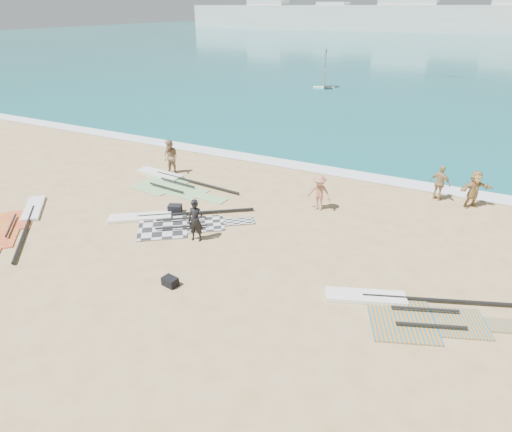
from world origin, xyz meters
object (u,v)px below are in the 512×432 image
at_px(rig_green, 171,182).
at_px(person_wetsuit, 196,221).
at_px(gear_bag_far, 170,282).
at_px(beachgoer_left, 171,157).
at_px(gear_bag_near, 175,209).
at_px(rig_grey, 169,221).
at_px(rig_orange, 407,309).
at_px(beachgoer_back, 440,183).
at_px(rig_red, 16,222).
at_px(beachgoer_right, 474,189).
at_px(beachgoer_mid, 319,193).

distance_m(rig_green, person_wetsuit, 6.07).
relative_size(gear_bag_far, beachgoer_left, 0.26).
xyz_separation_m(gear_bag_near, gear_bag_far, (3.05, -4.31, -0.03)).
bearing_deg(gear_bag_near, gear_bag_far, -54.73).
distance_m(rig_grey, person_wetsuit, 2.09).
distance_m(rig_orange, gear_bag_far, 7.09).
relative_size(gear_bag_far, beachgoer_back, 0.29).
bearing_deg(beachgoer_back, gear_bag_near, 57.83).
height_order(rig_red, beachgoer_back, beachgoer_back).
xyz_separation_m(gear_bag_near, person_wetsuit, (2.15, -1.54, 0.63)).
relative_size(person_wetsuit, beachgoer_right, 0.97).
xyz_separation_m(rig_grey, beachgoer_left, (-3.29, 4.51, 0.84)).
relative_size(rig_green, beachgoer_right, 3.81).
relative_size(beachgoer_left, beachgoer_right, 1.08).
height_order(gear_bag_near, beachgoer_mid, beachgoer_mid).
distance_m(rig_grey, rig_orange, 9.59).
height_order(rig_red, beachgoer_left, beachgoer_left).
bearing_deg(rig_orange, beachgoer_back, 69.99).
xyz_separation_m(rig_green, rig_orange, (12.03, -4.84, -0.00)).
relative_size(rig_red, beachgoer_left, 2.92).
distance_m(rig_orange, rig_red, 14.96).
relative_size(gear_bag_near, person_wetsuit, 0.34).
xyz_separation_m(gear_bag_near, beachgoer_right, (11.01, 6.32, 0.65)).
relative_size(rig_grey, beachgoer_mid, 3.62).
height_order(beachgoer_back, beachgoer_right, beachgoer_right).
distance_m(rig_orange, beachgoer_right, 8.65).
bearing_deg(rig_grey, person_wetsuit, -57.70).
height_order(rig_red, beachgoer_mid, beachgoer_mid).
distance_m(rig_orange, beachgoer_back, 8.70).
bearing_deg(beachgoer_mid, rig_red, -148.01).
bearing_deg(beachgoer_left, rig_orange, -25.13).
distance_m(rig_green, beachgoer_back, 12.48).
height_order(gear_bag_far, beachgoer_mid, beachgoer_mid).
bearing_deg(beachgoer_mid, person_wetsuit, -125.42).
relative_size(rig_green, beachgoer_back, 3.91).
height_order(rig_green, beachgoer_back, beachgoer_back).
bearing_deg(gear_bag_far, beachgoer_mid, 73.26).
relative_size(rig_orange, beachgoer_right, 3.43).
xyz_separation_m(rig_green, gear_bag_far, (5.26, -6.94, 0.09)).
relative_size(gear_bag_near, beachgoer_left, 0.31).
bearing_deg(beachgoer_right, person_wetsuit, -178.05).
bearing_deg(beachgoer_right, rig_grey, 174.17).
height_order(rig_grey, rig_red, same).
relative_size(rig_green, beachgoer_left, 3.53).
distance_m(beachgoer_mid, beachgoer_back, 5.57).
bearing_deg(rig_orange, person_wetsuit, 153.79).
xyz_separation_m(gear_bag_far, person_wetsuit, (-0.90, 2.77, 0.66)).
bearing_deg(rig_orange, rig_grey, 150.49).
bearing_deg(rig_grey, beachgoer_mid, 1.78).
xyz_separation_m(rig_green, beachgoer_mid, (7.46, 0.40, 0.73)).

